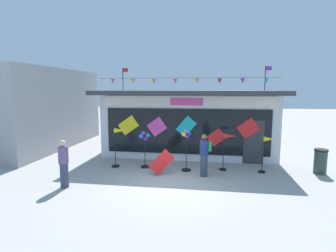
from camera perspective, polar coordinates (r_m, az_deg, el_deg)
name	(u,v)px	position (r m, az deg, el deg)	size (l,w,h in m)	color
ground_plane	(169,185)	(9.87, 0.16, -12.35)	(80.00, 80.00, 0.00)	#ADAAA5
kite_shop_building	(191,119)	(15.48, 4.84, 1.46)	(8.94, 6.90, 4.65)	silver
wind_spinner_far_left	(119,140)	(11.87, -10.43, -2.84)	(0.68, 0.35, 1.74)	black
wind_spinner_left	(145,144)	(11.66, -5.00, -3.73)	(0.44, 0.37, 1.63)	black
wind_spinner_center_left	(186,146)	(11.19, 3.93, -4.37)	(0.39, 0.39, 1.76)	black
wind_spinner_center_right	(228,143)	(11.48, 12.71, -3.59)	(0.68, 0.30, 1.58)	black
wind_spinner_right	(267,146)	(11.62, 20.33, -4.06)	(0.61, 0.28, 1.51)	black
person_near_camera	(64,163)	(10.04, -21.29, -7.43)	(0.34, 0.34, 1.68)	#333D56
person_mid_plaza	(204,154)	(10.61, 7.74, -5.97)	(0.45, 0.47, 1.68)	#333D56
trash_bin	(320,161)	(12.56, 29.66, -6.53)	(0.52, 0.52, 1.01)	#2D4238
display_kite_on_ground	(162,162)	(10.78, -1.38, -7.69)	(0.54, 0.03, 0.98)	red
neighbour_building	(27,108)	(17.97, -27.72, 3.34)	(5.13, 8.67, 4.55)	#99999E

